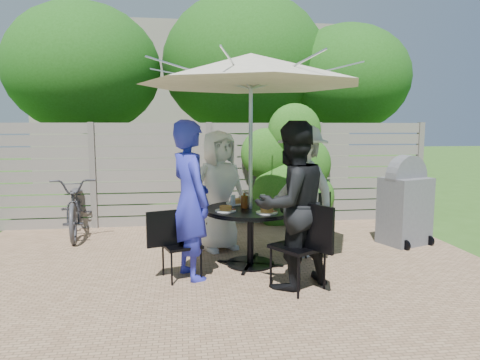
{
  "coord_description": "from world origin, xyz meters",
  "views": [
    {
      "loc": [
        -0.46,
        -4.58,
        1.79
      ],
      "look_at": [
        0.27,
        0.87,
        1.09
      ],
      "focal_mm": 32.0,
      "sensor_mm": 36.0,
      "label": 1
    }
  ],
  "objects": [
    {
      "name": "glass_right",
      "position": [
        0.57,
        0.87,
        0.82
      ],
      "size": [
        0.07,
        0.07,
        0.14
      ],
      "primitive_type": "cylinder",
      "color": "silver",
      "rests_on": "patio_table"
    },
    {
      "name": "syrup_jug",
      "position": [
        0.3,
        0.69,
        0.83
      ],
      "size": [
        0.09,
        0.09,
        0.16
      ],
      "primitive_type": "cylinder",
      "color": "#59280C",
      "rests_on": "patio_table"
    },
    {
      "name": "patio_table",
      "position": [
        0.38,
        0.67,
        0.53
      ],
      "size": [
        1.51,
        1.51,
        0.75
      ],
      "rotation": [
        0.0,
        0.0,
        0.42
      ],
      "color": "black",
      "rests_on": "ground"
    },
    {
      "name": "bicycle",
      "position": [
        -2.19,
        2.6,
        0.49
      ],
      "size": [
        0.94,
        1.96,
        0.99
      ],
      "primitive_type": "imported",
      "rotation": [
        0.0,
        0.0,
        0.15
      ],
      "color": "#333338",
      "rests_on": "ground"
    },
    {
      "name": "plate_front",
      "position": [
        0.52,
        0.34,
        0.78
      ],
      "size": [
        0.26,
        0.26,
        0.06
      ],
      "color": "white",
      "rests_on": "patio_table"
    },
    {
      "name": "glass_front",
      "position": [
        0.58,
        0.47,
        0.82
      ],
      "size": [
        0.07,
        0.07,
        0.14
      ],
      "primitive_type": "cylinder",
      "color": "silver",
      "rests_on": "patio_table"
    },
    {
      "name": "umbrella",
      "position": [
        0.38,
        0.67,
        2.46
      ],
      "size": [
        3.62,
        3.62,
        2.66
      ],
      "rotation": [
        0.0,
        0.0,
        0.42
      ],
      "color": "silver",
      "rests_on": "ground"
    },
    {
      "name": "person_back",
      "position": [
        0.04,
        1.43,
        0.86
      ],
      "size": [
        0.99,
        0.84,
        1.72
      ],
      "primitive_type": "imported",
      "rotation": [
        0.0,
        0.0,
        6.7
      ],
      "color": "silver",
      "rests_on": "ground"
    },
    {
      "name": "chair_left",
      "position": [
        -0.5,
        0.28,
        0.25
      ],
      "size": [
        0.64,
        0.51,
        0.84
      ],
      "rotation": [
        0.0,
        0.0,
        6.6
      ],
      "color": "black",
      "rests_on": "ground"
    },
    {
      "name": "coffee_cup",
      "position": [
        0.38,
        0.91,
        0.81
      ],
      "size": [
        0.08,
        0.08,
        0.12
      ],
      "primitive_type": "cylinder",
      "color": "#C6B293",
      "rests_on": "patio_table"
    },
    {
      "name": "person_right",
      "position": [
        1.14,
        1.0,
        0.91
      ],
      "size": [
        1.09,
        1.34,
        1.81
      ],
      "primitive_type": "imported",
      "rotation": [
        0.0,
        0.0,
        5.13
      ],
      "color": "#B0B2AD",
      "rests_on": "ground"
    },
    {
      "name": "glass_back",
      "position": [
        0.18,
        0.86,
        0.82
      ],
      "size": [
        0.07,
        0.07,
        0.14
      ],
      "primitive_type": "cylinder",
      "color": "silver",
      "rests_on": "patio_table"
    },
    {
      "name": "chair_back",
      "position": [
        -0.01,
        1.55,
        0.26
      ],
      "size": [
        0.51,
        0.66,
        0.86
      ],
      "rotation": [
        0.0,
        0.0,
        4.99
      ],
      "color": "black",
      "rests_on": "ground"
    },
    {
      "name": "person_left",
      "position": [
        -0.38,
        0.33,
        0.93
      ],
      "size": [
        0.68,
        0.8,
        1.86
      ],
      "primitive_type": "imported",
      "rotation": [
        0.0,
        0.0,
        8.27
      ],
      "color": "#2A2EB8",
      "rests_on": "ground"
    },
    {
      "name": "person_front",
      "position": [
        0.71,
        -0.09,
        0.92
      ],
      "size": [
        1.1,
        1.0,
        1.84
      ],
      "primitive_type": "imported",
      "rotation": [
        0.0,
        0.0,
        3.56
      ],
      "color": "black",
      "rests_on": "ground"
    },
    {
      "name": "chair_right",
      "position": [
        1.26,
        1.06,
        0.26
      ],
      "size": [
        0.65,
        0.54,
        0.85
      ],
      "rotation": [
        0.0,
        0.0,
        3.57
      ],
      "color": "black",
      "rests_on": "ground"
    },
    {
      "name": "backyard_envelope",
      "position": [
        0.09,
        10.29,
        2.61
      ],
      "size": [
        60.0,
        60.0,
        5.0
      ],
      "color": "#31581B",
      "rests_on": "ground"
    },
    {
      "name": "plate_left",
      "position": [
        0.05,
        0.52,
        0.78
      ],
      "size": [
        0.26,
        0.26,
        0.06
      ],
      "color": "white",
      "rests_on": "patio_table"
    },
    {
      "name": "plate_back",
      "position": [
        0.23,
        1.0,
        0.78
      ],
      "size": [
        0.26,
        0.26,
        0.06
      ],
      "color": "white",
      "rests_on": "patio_table"
    },
    {
      "name": "chair_front",
      "position": [
        0.77,
        -0.22,
        0.3
      ],
      "size": [
        0.65,
        0.74,
        0.99
      ],
      "rotation": [
        0.0,
        0.0,
        2.12
      ],
      "color": "black",
      "rests_on": "ground"
    },
    {
      "name": "bbq_grill",
      "position": [
        2.83,
        1.35,
        0.62
      ],
      "size": [
        0.8,
        0.71,
        1.36
      ],
      "rotation": [
        0.0,
        0.0,
        0.36
      ],
      "color": "#5C5D62",
      "rests_on": "ground"
    },
    {
      "name": "plate_right",
      "position": [
        0.71,
        0.81,
        0.78
      ],
      "size": [
        0.26,
        0.26,
        0.06
      ],
      "color": "white",
      "rests_on": "patio_table"
    }
  ]
}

